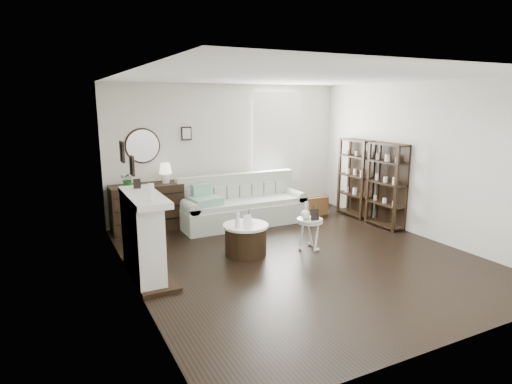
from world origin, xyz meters
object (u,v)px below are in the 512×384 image
sofa (242,208)px  dresser (147,207)px  drum_table (246,239)px  pedestal_table (310,221)px

sofa → dresser: sofa is taller
sofa → dresser: 1.81m
drum_table → pedestal_table: (1.03, -0.23, 0.22)m
sofa → pedestal_table: size_ratio=4.81×
sofa → drum_table: bearing=-113.0°
pedestal_table → dresser: bearing=133.2°
sofa → drum_table: 1.76m
sofa → dresser: (-1.76, 0.39, 0.12)m
sofa → pedestal_table: sofa is taller
dresser → pedestal_table: bearing=-46.8°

